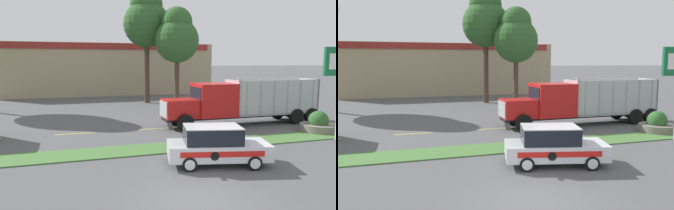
# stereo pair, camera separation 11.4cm
# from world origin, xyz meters

# --- Properties ---
(ground_plane) EXTENTS (600.00, 600.00, 0.00)m
(ground_plane) POSITION_xyz_m (0.00, 0.00, 0.00)
(ground_plane) COLOR #515154
(grass_verge) EXTENTS (120.00, 2.12, 0.06)m
(grass_verge) POSITION_xyz_m (0.00, 6.60, 0.03)
(grass_verge) COLOR #477538
(grass_verge) RESTS_ON ground_plane
(centre_line_4) EXTENTS (2.40, 0.14, 0.01)m
(centre_line_4) POSITION_xyz_m (-3.58, 11.66, 0.00)
(centre_line_4) COLOR yellow
(centre_line_4) RESTS_ON ground_plane
(centre_line_5) EXTENTS (2.40, 0.14, 0.01)m
(centre_line_5) POSITION_xyz_m (1.82, 11.66, 0.00)
(centre_line_5) COLOR yellow
(centre_line_5) RESTS_ON ground_plane
(centre_line_6) EXTENTS (2.40, 0.14, 0.01)m
(centre_line_6) POSITION_xyz_m (7.22, 11.66, 0.00)
(centre_line_6) COLOR yellow
(centre_line_6) RESTS_ON ground_plane
(centre_line_7) EXTENTS (2.40, 0.14, 0.01)m
(centre_line_7) POSITION_xyz_m (12.62, 11.66, 0.00)
(centre_line_7) COLOR yellow
(centre_line_7) RESTS_ON ground_plane
(dump_truck_mid) EXTENTS (11.83, 2.60, 3.50)m
(dump_truck_mid) POSITION_xyz_m (7.18, 11.38, 1.60)
(dump_truck_mid) COLOR black
(dump_truck_mid) RESTS_ON ground_plane
(rally_car) EXTENTS (4.79, 2.86, 1.80)m
(rally_car) POSITION_xyz_m (2.29, 3.29, 0.89)
(rally_car) COLOR silver
(rally_car) RESTS_ON ground_plane
(stone_planter) EXTENTS (2.29, 2.29, 1.39)m
(stone_planter) POSITION_xyz_m (11.66, 7.53, 0.47)
(stone_planter) COLOR slate
(stone_planter) RESTS_ON ground_plane
(store_building_backdrop) EXTENTS (28.39, 12.10, 6.98)m
(store_building_backdrop) POSITION_xyz_m (1.85, 39.66, 3.49)
(store_building_backdrop) COLOR tan
(store_building_backdrop) RESTS_ON ground_plane
(tree_behind_left) EXTENTS (5.06, 5.06, 12.41)m
(tree_behind_left) POSITION_xyz_m (4.59, 25.76, 9.06)
(tree_behind_left) COLOR #473828
(tree_behind_left) RESTS_ON ground_plane
(tree_behind_far_right) EXTENTS (4.54, 4.54, 10.11)m
(tree_behind_far_right) POSITION_xyz_m (7.06, 22.70, 7.12)
(tree_behind_far_right) COLOR #473828
(tree_behind_far_right) RESTS_ON ground_plane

